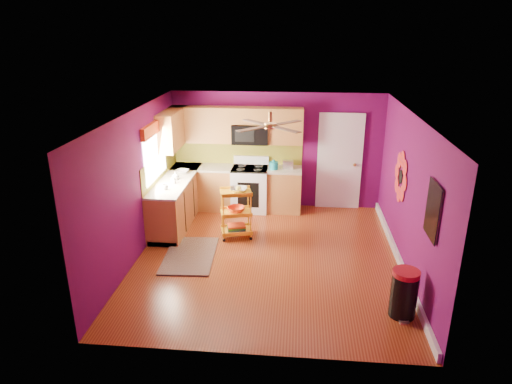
# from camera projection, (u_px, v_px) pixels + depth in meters

# --- Properties ---
(ground) EXTENTS (5.00, 5.00, 0.00)m
(ground) POSITION_uv_depth(u_px,v_px,m) (268.00, 257.00, 7.93)
(ground) COLOR maroon
(ground) RESTS_ON ground
(room_envelope) EXTENTS (4.54, 5.04, 2.52)m
(room_envelope) POSITION_uv_depth(u_px,v_px,m) (271.00, 168.00, 7.37)
(room_envelope) COLOR #5D0A4D
(room_envelope) RESTS_ON ground
(lower_cabinets) EXTENTS (2.81, 2.31, 0.94)m
(lower_cabinets) POSITION_uv_depth(u_px,v_px,m) (211.00, 195.00, 9.60)
(lower_cabinets) COLOR #945B28
(lower_cabinets) RESTS_ON ground
(electric_range) EXTENTS (0.76, 0.66, 1.13)m
(electric_range) POSITION_uv_depth(u_px,v_px,m) (250.00, 188.00, 9.84)
(electric_range) COLOR white
(electric_range) RESTS_ON ground
(upper_cabinetry) EXTENTS (2.80, 2.30, 1.26)m
(upper_cabinetry) POSITION_uv_depth(u_px,v_px,m) (217.00, 128.00, 9.45)
(upper_cabinetry) COLOR #945B28
(upper_cabinetry) RESTS_ON ground
(left_window) EXTENTS (0.08, 1.35, 1.08)m
(left_window) POSITION_uv_depth(u_px,v_px,m) (155.00, 143.00, 8.51)
(left_window) COLOR white
(left_window) RESTS_ON ground
(panel_door) EXTENTS (0.95, 0.11, 2.15)m
(panel_door) POSITION_uv_depth(u_px,v_px,m) (339.00, 163.00, 9.76)
(panel_door) COLOR white
(panel_door) RESTS_ON ground
(right_wall_art) EXTENTS (0.04, 2.74, 1.04)m
(right_wall_art) POSITION_uv_depth(u_px,v_px,m) (414.00, 190.00, 6.92)
(right_wall_art) COLOR black
(right_wall_art) RESTS_ON ground
(ceiling_fan) EXTENTS (1.01, 1.01, 0.26)m
(ceiling_fan) POSITION_uv_depth(u_px,v_px,m) (270.00, 125.00, 7.33)
(ceiling_fan) COLOR #BF8C3F
(ceiling_fan) RESTS_ON ground
(shag_rug) EXTENTS (0.93, 1.44, 0.02)m
(shag_rug) POSITION_uv_depth(u_px,v_px,m) (190.00, 255.00, 7.99)
(shag_rug) COLOR black
(shag_rug) RESTS_ON ground
(rolling_cart) EXTENTS (0.65, 0.54, 1.03)m
(rolling_cart) POSITION_uv_depth(u_px,v_px,m) (237.00, 211.00, 8.53)
(rolling_cart) COLOR yellow
(rolling_cart) RESTS_ON ground
(trash_can) EXTENTS (0.43, 0.44, 0.70)m
(trash_can) POSITION_uv_depth(u_px,v_px,m) (404.00, 293.00, 6.24)
(trash_can) COLOR black
(trash_can) RESTS_ON ground
(teal_kettle) EXTENTS (0.18, 0.18, 0.21)m
(teal_kettle) POSITION_uv_depth(u_px,v_px,m) (274.00, 165.00, 9.58)
(teal_kettle) COLOR teal
(teal_kettle) RESTS_ON lower_cabinets
(toaster) EXTENTS (0.22, 0.15, 0.18)m
(toaster) POSITION_uv_depth(u_px,v_px,m) (288.00, 165.00, 9.62)
(toaster) COLOR beige
(toaster) RESTS_ON lower_cabinets
(soap_bottle_a) EXTENTS (0.08, 0.08, 0.17)m
(soap_bottle_a) POSITION_uv_depth(u_px,v_px,m) (173.00, 179.00, 8.73)
(soap_bottle_a) COLOR #EA3F72
(soap_bottle_a) RESTS_ON lower_cabinets
(soap_bottle_b) EXTENTS (0.13, 0.13, 0.16)m
(soap_bottle_b) POSITION_uv_depth(u_px,v_px,m) (175.00, 175.00, 8.96)
(soap_bottle_b) COLOR white
(soap_bottle_b) RESTS_ON lower_cabinets
(counter_dish) EXTENTS (0.25, 0.25, 0.06)m
(counter_dish) POSITION_uv_depth(u_px,v_px,m) (183.00, 171.00, 9.37)
(counter_dish) COLOR white
(counter_dish) RESTS_ON lower_cabinets
(counter_cup) EXTENTS (0.12, 0.12, 0.09)m
(counter_cup) POSITION_uv_depth(u_px,v_px,m) (165.00, 187.00, 8.43)
(counter_cup) COLOR white
(counter_cup) RESTS_ON lower_cabinets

